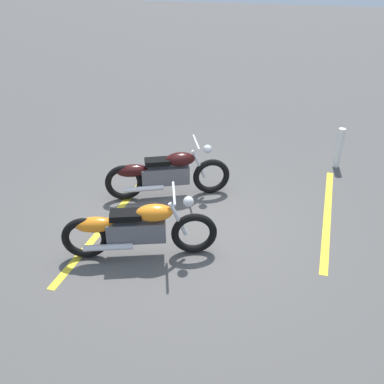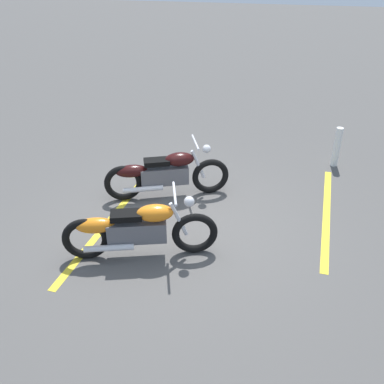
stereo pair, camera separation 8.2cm
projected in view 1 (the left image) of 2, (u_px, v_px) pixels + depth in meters
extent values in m
plane|color=#514F4C|center=(181.00, 225.00, 6.98)|extent=(60.00, 60.00, 0.00)
torus|color=black|center=(194.00, 233.00, 6.21)|extent=(0.67, 0.31, 0.67)
torus|color=black|center=(85.00, 238.00, 6.11)|extent=(0.67, 0.31, 0.67)
cube|color=#59595E|center=(136.00, 231.00, 6.12)|extent=(0.87, 0.46, 0.32)
ellipsoid|color=orange|center=(154.00, 213.00, 5.98)|extent=(0.58, 0.42, 0.24)
ellipsoid|color=orange|center=(95.00, 225.00, 6.01)|extent=(0.61, 0.40, 0.22)
cube|color=black|center=(126.00, 215.00, 5.97)|extent=(0.49, 0.36, 0.09)
cylinder|color=silver|center=(178.00, 219.00, 6.07)|extent=(0.27, 0.13, 0.56)
cylinder|color=silver|center=(174.00, 193.00, 5.85)|extent=(0.22, 0.60, 0.04)
sphere|color=silver|center=(189.00, 202.00, 5.94)|extent=(0.15, 0.15, 0.15)
cylinder|color=silver|center=(108.00, 247.00, 6.05)|extent=(0.69, 0.30, 0.09)
torus|color=black|center=(211.00, 176.00, 7.74)|extent=(0.66, 0.35, 0.67)
torus|color=black|center=(124.00, 183.00, 7.53)|extent=(0.66, 0.35, 0.67)
cube|color=#59595E|center=(165.00, 175.00, 7.58)|extent=(0.86, 0.52, 0.32)
ellipsoid|color=black|center=(180.00, 159.00, 7.47)|extent=(0.59, 0.45, 0.24)
ellipsoid|color=black|center=(133.00, 171.00, 7.44)|extent=(0.61, 0.43, 0.22)
cube|color=black|center=(157.00, 162.00, 7.43)|extent=(0.50, 0.39, 0.09)
cylinder|color=silver|center=(199.00, 164.00, 7.57)|extent=(0.27, 0.15, 0.56)
cylinder|color=silver|center=(196.00, 142.00, 7.35)|extent=(0.27, 0.59, 0.04)
sphere|color=silver|center=(208.00, 149.00, 7.45)|extent=(0.15, 0.15, 0.15)
cylinder|color=silver|center=(144.00, 189.00, 7.49)|extent=(0.68, 0.35, 0.09)
cylinder|color=white|center=(339.00, 148.00, 8.63)|extent=(0.14, 0.14, 0.82)
cube|color=yellow|center=(106.00, 224.00, 7.00)|extent=(0.34, 3.20, 0.01)
cube|color=yellow|center=(327.00, 215.00, 7.25)|extent=(0.34, 3.20, 0.01)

